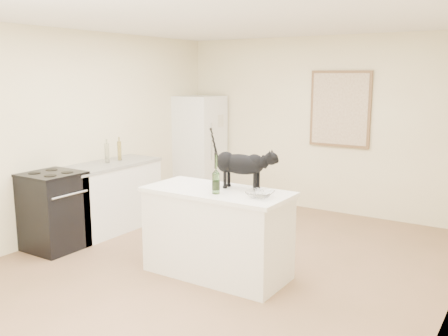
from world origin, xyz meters
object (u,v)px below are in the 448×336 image
Objects in this scene: glass_bowl at (260,194)px; fridge at (199,148)px; wine_bottle at (216,176)px; stove at (54,212)px; black_cat at (241,167)px.

fridge is at bearing 134.59° from glass_bowl.
wine_bottle reaches higher than glass_bowl.
fridge is at bearing 128.36° from wine_bottle.
stove is 2.39m from black_cat.
fridge is 4.82× the size of wine_bottle.
black_cat is 0.33m from wine_bottle.
wine_bottle is at bearing -51.64° from fridge.
stove is 2.64m from glass_bowl.
stove is at bearing -174.25° from black_cat.
glass_bowl is (0.35, -0.22, -0.19)m from black_cat.
fridge is 2.64× the size of black_cat.
glass_bowl is (2.57, -2.61, 0.08)m from fridge.
fridge is at bearing 90.00° from stove.
black_cat is at bearing 14.34° from stove.
wine_bottle is (2.13, 0.26, 0.63)m from stove.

